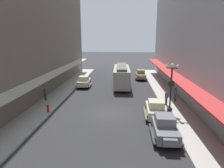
% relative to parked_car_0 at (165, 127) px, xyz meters
% --- Properties ---
extents(ground_plane, '(200.00, 200.00, 0.00)m').
position_rel_parked_car_0_xyz_m(ground_plane, '(-4.86, 5.41, -0.94)').
color(ground_plane, '#2D2D30').
extents(sidewalk_left, '(3.00, 60.00, 0.15)m').
position_rel_parked_car_0_xyz_m(sidewalk_left, '(-12.36, 5.41, -0.87)').
color(sidewalk_left, '#B7B5AD').
rests_on(sidewalk_left, ground).
extents(sidewalk_right, '(3.00, 60.00, 0.15)m').
position_rel_parked_car_0_xyz_m(sidewalk_right, '(2.64, 5.41, -0.87)').
color(sidewalk_right, '#B7B5AD').
rests_on(sidewalk_right, ground).
extents(parked_car_0, '(2.21, 4.29, 1.84)m').
position_rel_parked_car_0_xyz_m(parked_car_0, '(0.00, 0.00, 0.00)').
color(parked_car_0, slate).
rests_on(parked_car_0, ground).
extents(parked_car_1, '(2.26, 4.30, 1.84)m').
position_rel_parked_car_0_xyz_m(parked_car_1, '(-0.10, 4.32, 0.00)').
color(parked_car_1, beige).
rests_on(parked_car_1, ground).
extents(parked_car_2, '(2.25, 4.30, 1.84)m').
position_rel_parked_car_0_xyz_m(parked_car_2, '(-0.10, 23.96, 0.00)').
color(parked_car_2, '#997F5B').
rests_on(parked_car_2, ground).
extents(parked_car_3, '(2.27, 4.31, 1.84)m').
position_rel_parked_car_0_xyz_m(parked_car_3, '(-9.74, 16.98, 0.00)').
color(parked_car_3, beige).
rests_on(parked_car_3, ground).
extents(streetcar, '(2.74, 9.66, 3.46)m').
position_rel_parked_car_0_xyz_m(streetcar, '(-3.69, 17.75, 0.96)').
color(streetcar, '#ADA899').
rests_on(streetcar, ground).
extents(lamp_post_with_clock, '(1.42, 0.44, 5.16)m').
position_rel_parked_car_0_xyz_m(lamp_post_with_clock, '(1.54, 5.47, 2.04)').
color(lamp_post_with_clock, black).
rests_on(lamp_post_with_clock, sidewalk_right).
extents(fire_hydrant, '(0.24, 0.24, 0.82)m').
position_rel_parked_car_0_xyz_m(fire_hydrant, '(-11.21, 4.85, -0.38)').
color(fire_hydrant, '#B21E19').
rests_on(fire_hydrant, sidewalk_left).
extents(pedestrian_0, '(0.36, 0.28, 1.67)m').
position_rel_parked_car_0_xyz_m(pedestrian_0, '(2.99, 9.31, 0.07)').
color(pedestrian_0, '#2D2D33').
rests_on(pedestrian_0, sidewalk_right).
extents(pedestrian_1, '(0.36, 0.24, 1.64)m').
position_rel_parked_car_0_xyz_m(pedestrian_1, '(-13.11, 9.01, 0.05)').
color(pedestrian_1, '#2D2D33').
rests_on(pedestrian_1, sidewalk_left).
extents(pedestrian_2, '(0.36, 0.24, 1.64)m').
position_rel_parked_car_0_xyz_m(pedestrian_2, '(1.68, 8.01, 0.05)').
color(pedestrian_2, '#2D2D33').
rests_on(pedestrian_2, sidewalk_right).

